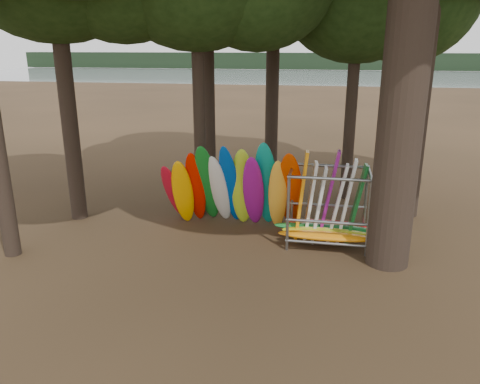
# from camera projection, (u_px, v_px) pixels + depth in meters

# --- Properties ---
(ground) EXTENTS (120.00, 120.00, 0.00)m
(ground) POSITION_uv_depth(u_px,v_px,m) (240.00, 254.00, 13.47)
(ground) COLOR #47331E
(ground) RESTS_ON ground
(lake) EXTENTS (160.00, 160.00, 0.00)m
(lake) POSITION_uv_depth(u_px,v_px,m) (314.00, 86.00, 69.73)
(lake) COLOR gray
(lake) RESTS_ON ground
(far_shore) EXTENTS (160.00, 4.00, 4.00)m
(far_shore) POSITION_uv_depth(u_px,v_px,m) (322.00, 61.00, 116.00)
(far_shore) COLOR black
(far_shore) RESTS_ON ground
(kayak_row) EXTENTS (4.62, 1.92, 3.15)m
(kayak_row) POSITION_uv_depth(u_px,v_px,m) (232.00, 189.00, 15.05)
(kayak_row) COLOR red
(kayak_row) RESTS_ON ground
(storage_rack) EXTENTS (3.25, 1.52, 2.83)m
(storage_rack) POSITION_uv_depth(u_px,v_px,m) (328.00, 210.00, 13.95)
(storage_rack) COLOR gray
(storage_rack) RESTS_ON ground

